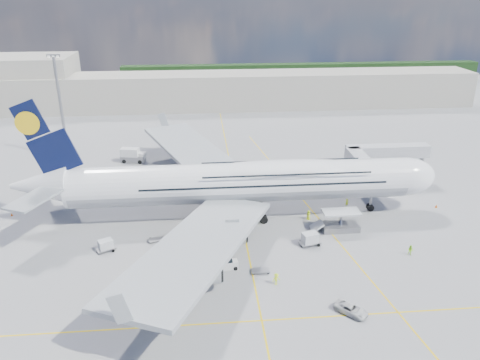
{
  "coord_description": "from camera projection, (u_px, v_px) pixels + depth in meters",
  "views": [
    {
      "loc": [
        -7.19,
        -68.29,
        39.97
      ],
      "look_at": [
        -0.29,
        8.0,
        8.09
      ],
      "focal_mm": 35.0,
      "sensor_mm": 36.0,
      "label": 1
    }
  ],
  "objects": [
    {
      "name": "ground",
      "position": [
        246.0,
        242.0,
        78.74
      ],
      "size": [
        300.0,
        300.0,
        0.0
      ],
      "primitive_type": "plane",
      "color": "gray",
      "rests_on": "ground"
    },
    {
      "name": "taxi_line_main",
      "position": [
        246.0,
        242.0,
        78.74
      ],
      "size": [
        0.25,
        220.0,
        0.01
      ],
      "primitive_type": "cube",
      "color": "yellow",
      "rests_on": "ground"
    },
    {
      "name": "taxi_line_cross",
      "position": [
        262.0,
        321.0,
        60.35
      ],
      "size": [
        120.0,
        0.25,
        0.01
      ],
      "primitive_type": "cube",
      "color": "yellow",
      "rests_on": "ground"
    },
    {
      "name": "taxi_line_diag",
      "position": [
        314.0,
        213.0,
        89.1
      ],
      "size": [
        14.16,
        99.06,
        0.01
      ],
      "primitive_type": "cube",
      "rotation": [
        0.0,
        0.0,
        0.14
      ],
      "color": "yellow",
      "rests_on": "ground"
    },
    {
      "name": "airliner",
      "position": [
        242.0,
        182.0,
        85.32
      ],
      "size": [
        77.26,
        79.15,
        23.71
      ],
      "color": "white",
      "rests_on": "ground"
    },
    {
      "name": "jet_bridge",
      "position": [
        377.0,
        157.0,
        97.84
      ],
      "size": [
        18.8,
        12.1,
        8.5
      ],
      "color": "#B7B7BC",
      "rests_on": "ground"
    },
    {
      "name": "cargo_loader",
      "position": [
        339.0,
        224.0,
        82.32
      ],
      "size": [
        8.53,
        3.2,
        3.67
      ],
      "color": "silver",
      "rests_on": "ground"
    },
    {
      "name": "light_mast",
      "position": [
        61.0,
        107.0,
        111.72
      ],
      "size": [
        3.0,
        0.7,
        25.5
      ],
      "color": "gray",
      "rests_on": "ground"
    },
    {
      "name": "terminal",
      "position": [
        218.0,
        91.0,
        163.79
      ],
      "size": [
        180.0,
        16.0,
        12.0
      ],
      "primitive_type": "cube",
      "color": "#B2AD9E",
      "rests_on": "ground"
    },
    {
      "name": "hangar",
      "position": [
        15.0,
        83.0,
        161.41
      ],
      "size": [
        40.0,
        22.0,
        18.0
      ],
      "primitive_type": "cube",
      "color": "#B2AD9E",
      "rests_on": "ground"
    },
    {
      "name": "tree_line",
      "position": [
        303.0,
        73.0,
        209.27
      ],
      "size": [
        160.0,
        6.0,
        8.0
      ],
      "primitive_type": "cube",
      "color": "#193814",
      "rests_on": "ground"
    },
    {
      "name": "dolly_row_a",
      "position": [
        115.0,
        293.0,
        65.3
      ],
      "size": [
        2.95,
        1.73,
        0.42
      ],
      "rotation": [
        0.0,
        0.0,
        0.08
      ],
      "color": "gray",
      "rests_on": "ground"
    },
    {
      "name": "dolly_row_b",
      "position": [
        157.0,
        239.0,
        79.02
      ],
      "size": [
        3.08,
        2.27,
        0.4
      ],
      "rotation": [
        0.0,
        0.0,
        0.33
      ],
      "color": "gray",
      "rests_on": "ground"
    },
    {
      "name": "dolly_row_c",
      "position": [
        164.0,
        258.0,
        72.28
      ],
      "size": [
        3.34,
        2.1,
        1.98
      ],
      "rotation": [
        0.0,
        0.0,
        0.14
      ],
      "color": "gray",
      "rests_on": "ground"
    },
    {
      "name": "dolly_back",
      "position": [
        106.0,
        245.0,
        75.93
      ],
      "size": [
        3.44,
        2.86,
        1.92
      ],
      "rotation": [
        0.0,
        0.0,
        0.49
      ],
      "color": "gray",
      "rests_on": "ground"
    },
    {
      "name": "dolly_nose_far",
      "position": [
        310.0,
        239.0,
        77.57
      ],
      "size": [
        3.8,
        2.67,
        2.18
      ],
      "rotation": [
        0.0,
        0.0,
        0.26
      ],
      "color": "gray",
      "rests_on": "ground"
    },
    {
      "name": "dolly_nose_near",
      "position": [
        260.0,
        271.0,
        70.39
      ],
      "size": [
        2.77,
        1.52,
        0.4
      ],
      "rotation": [
        0.0,
        0.0,
        0.02
      ],
      "color": "gray",
      "rests_on": "ground"
    },
    {
      "name": "baggage_tug",
      "position": [
        229.0,
        264.0,
        71.15
      ],
      "size": [
        2.89,
        1.61,
        1.72
      ],
      "rotation": [
        0.0,
        0.0,
        0.13
      ],
      "color": "silver",
      "rests_on": "ground"
    },
    {
      "name": "catering_truck_inner",
      "position": [
        200.0,
        184.0,
        96.94
      ],
      "size": [
        6.72,
        2.72,
        3.99
      ],
      "rotation": [
        0.0,
        0.0,
        -0.04
      ],
      "color": "gray",
      "rests_on": "ground"
    },
    {
      "name": "catering_truck_outer",
      "position": [
        133.0,
        156.0,
        113.95
      ],
      "size": [
        6.27,
        3.21,
        3.57
      ],
      "rotation": [
        0.0,
        0.0,
        -0.19
      ],
      "color": "gray",
      "rests_on": "ground"
    },
    {
      "name": "service_van",
      "position": [
        351.0,
        309.0,
        61.47
      ],
      "size": [
        4.61,
        4.67,
        1.25
      ],
      "primitive_type": "imported",
      "rotation": [
        0.0,
        0.0,
        0.77
      ],
      "color": "silver",
      "rests_on": "ground"
    },
    {
      "name": "crew_nose",
      "position": [
        347.0,
        203.0,
        91.29
      ],
      "size": [
        0.66,
        0.51,
        1.63
      ],
      "primitive_type": "imported",
      "rotation": [
        0.0,
        0.0,
        0.21
      ],
      "color": "#CEEA18",
      "rests_on": "ground"
    },
    {
      "name": "crew_loader",
      "position": [
        411.0,
        250.0,
        74.66
      ],
      "size": [
        1.09,
        1.03,
        1.78
      ],
      "primitive_type": "imported",
      "rotation": [
        0.0,
        0.0,
        -0.56
      ],
      "color": "#97EF19",
      "rests_on": "ground"
    },
    {
      "name": "crew_wing",
      "position": [
        165.0,
        271.0,
        69.41
      ],
      "size": [
        0.44,
        1.03,
        1.74
      ],
      "primitive_type": "imported",
      "rotation": [
        0.0,
        0.0,
        1.59
      ],
      "color": "#E6FF1A",
      "rests_on": "ground"
    },
    {
      "name": "crew_van",
      "position": [
        308.0,
        215.0,
        86.02
      ],
      "size": [
        1.0,
        1.11,
        1.91
      ],
      "primitive_type": "imported",
      "rotation": [
        0.0,
        0.0,
        2.11
      ],
      "color": "#E5FF1A",
      "rests_on": "ground"
    },
    {
      "name": "crew_tug",
      "position": [
        276.0,
        279.0,
        67.25
      ],
      "size": [
        1.37,
        1.06,
        1.87
      ],
      "primitive_type": "imported",
      "rotation": [
        0.0,
        0.0,
        0.34
      ],
      "color": "#CEEE19",
      "rests_on": "ground"
    },
    {
      "name": "cone_nose",
      "position": [
        436.0,
        206.0,
        91.03
      ],
      "size": [
        0.49,
        0.49,
        0.63
      ],
      "color": "#E65F0C",
      "rests_on": "ground"
    },
    {
      "name": "cone_wing_left_inner",
      "position": [
        196.0,
        186.0,
        100.28
      ],
      "size": [
        0.47,
        0.47,
        0.6
      ],
      "color": "#E65F0C",
      "rests_on": "ground"
    },
    {
      "name": "cone_wing_left_outer",
      "position": [
        203.0,
        156.0,
        117.61
      ],
      "size": [
        0.44,
        0.44,
        0.56
      ],
      "color": "#E65F0C",
      "rests_on": "ground"
    },
    {
      "name": "cone_wing_right_inner",
      "position": [
        191.0,
        254.0,
        74.81
      ],
      "size": [
        0.44,
        0.44,
        0.56
      ],
      "color": "#E65F0C",
      "rests_on": "ground"
    },
    {
      "name": "cone_wing_right_outer",
      "position": [
        215.0,
        276.0,
        69.06
      ],
      "size": [
        0.5,
        0.5,
        0.64
      ],
      "color": "#E65F0C",
      "rests_on": "ground"
    },
    {
      "name": "cone_tail",
      "position": [
        12.0,
        214.0,
        87.79
      ],
      "size": [
        0.45,
        0.45,
        0.57
      ],
      "color": "#E65F0C",
      "rests_on": "ground"
    }
  ]
}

